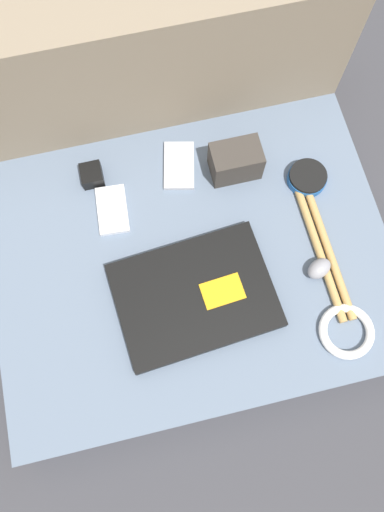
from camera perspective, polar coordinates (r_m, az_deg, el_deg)
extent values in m
plane|color=#38383D|center=(1.25, 0.00, -1.89)|extent=(8.00, 8.00, 0.00)
cube|color=slate|center=(1.19, 0.00, -1.14)|extent=(0.91, 0.69, 0.12)
cube|color=#7F705B|center=(1.25, -5.03, 20.71)|extent=(0.91, 0.20, 0.45)
cube|color=black|center=(1.10, 0.31, -4.55)|extent=(0.36, 0.28, 0.03)
cube|color=orange|center=(1.09, 3.51, -4.03)|extent=(0.09, 0.07, 0.00)
ellipsoid|color=gray|center=(1.14, 14.32, -1.40)|extent=(0.07, 0.06, 0.04)
cylinder|color=#1E569E|center=(1.23, 13.00, 8.63)|extent=(0.09, 0.09, 0.02)
cylinder|color=black|center=(1.22, 13.14, 8.92)|extent=(0.09, 0.09, 0.01)
cube|color=#B7B7BC|center=(1.22, -1.49, 10.30)|extent=(0.10, 0.14, 0.01)
cube|color=silver|center=(1.18, -9.09, 5.23)|extent=(0.08, 0.12, 0.01)
cube|color=#38332D|center=(1.19, 5.01, 10.75)|extent=(0.12, 0.08, 0.09)
cube|color=black|center=(1.22, -11.36, 9.05)|extent=(0.05, 0.06, 0.04)
torus|color=white|center=(1.14, 17.25, -8.23)|extent=(0.12, 0.12, 0.02)
cylinder|color=tan|center=(1.17, 14.05, 1.35)|extent=(0.02, 0.37, 0.02)
cylinder|color=tan|center=(1.18, 15.02, 1.59)|extent=(0.02, 0.37, 0.02)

